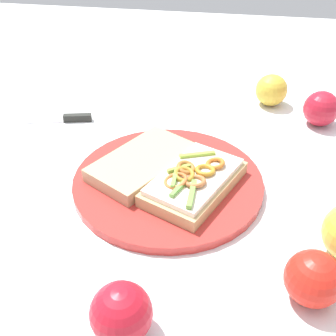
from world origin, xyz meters
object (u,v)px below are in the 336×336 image
at_px(sandwich, 194,181).
at_px(apple_1, 313,278).
at_px(apple_3, 321,109).
at_px(apple_4, 121,313).
at_px(bread_slice_side, 143,163).
at_px(apple_0, 271,90).
at_px(plate, 168,182).
at_px(knife, 70,119).

height_order(sandwich, apple_1, apple_1).
relative_size(apple_3, apple_4, 1.01).
relative_size(bread_slice_side, apple_3, 2.54).
height_order(bread_slice_side, apple_3, apple_3).
distance_m(apple_0, apple_4, 0.62).
xyz_separation_m(apple_0, apple_3, (-0.07, -0.09, 0.00)).
bearing_deg(apple_0, bread_slice_side, 144.22).
bearing_deg(sandwich, apple_1, 67.97).
height_order(apple_0, apple_3, apple_3).
relative_size(plate, apple_0, 4.53).
distance_m(apple_1, apple_4, 0.23).
height_order(apple_4, knife, apple_4).
bearing_deg(plate, knife, 53.32).
height_order(apple_1, apple_3, apple_3).
height_order(plate, knife, same).
xyz_separation_m(plate, apple_1, (-0.19, -0.20, 0.03)).
distance_m(plate, apple_1, 0.28).
bearing_deg(apple_0, sandwich, 159.60).
height_order(apple_1, apple_4, apple_4).
xyz_separation_m(bread_slice_side, apple_3, (0.23, -0.31, 0.01)).
distance_m(plate, apple_0, 0.36).
bearing_deg(knife, plate, 130.00).
bearing_deg(apple_4, knife, 27.30).
bearing_deg(apple_3, apple_4, 152.39).
height_order(apple_0, knife, apple_0).
xyz_separation_m(apple_0, apple_1, (-0.51, -0.03, 0.00)).
height_order(plate, apple_3, apple_3).
xyz_separation_m(apple_0, apple_4, (-0.59, 0.18, 0.00)).
relative_size(bread_slice_side, apple_4, 2.56).
bearing_deg(apple_3, knife, 98.39).
bearing_deg(apple_3, sandwich, 140.53).
distance_m(plate, sandwich, 0.05).
bearing_deg(apple_1, apple_3, -8.09).
distance_m(sandwich, apple_1, 0.23).
xyz_separation_m(sandwich, bread_slice_side, (0.04, 0.09, -0.00)).
bearing_deg(apple_3, bread_slice_side, 126.28).
bearing_deg(sandwich, apple_0, -176.32).
xyz_separation_m(bread_slice_side, apple_4, (-0.29, -0.04, 0.01)).
relative_size(sandwich, bread_slice_side, 1.10).
xyz_separation_m(apple_3, knife, (-0.07, 0.50, -0.03)).
height_order(apple_3, apple_4, same).
relative_size(sandwich, apple_0, 2.89).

